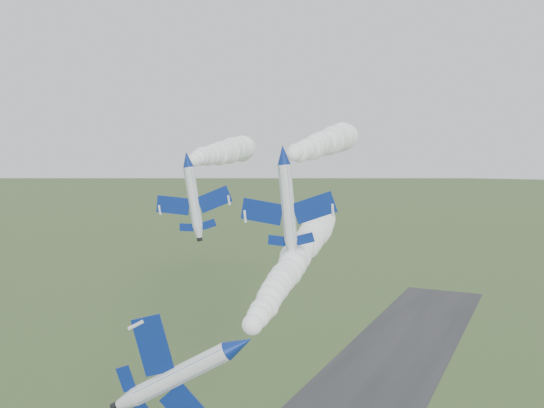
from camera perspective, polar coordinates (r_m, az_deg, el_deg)
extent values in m
cylinder|color=silver|center=(47.23, -3.12, -13.11)|extent=(4.30, 8.63, 2.04)
cone|color=navy|center=(42.35, -4.64, -15.31)|extent=(2.57, 2.68, 2.04)
cone|color=silver|center=(52.00, -1.94, -11.38)|extent=(2.46, 2.30, 2.04)
cylinder|color=black|center=(52.94, -1.74, -11.08)|extent=(1.16, 0.86, 1.03)
ellipsoid|color=black|center=(45.04, -3.07, -13.67)|extent=(2.11, 3.14, 1.36)
cube|color=navy|center=(47.58, -4.82, -9.77)|extent=(2.92, 2.96, 4.10)
cube|color=navy|center=(48.64, -1.32, -15.93)|extent=(2.92, 2.96, 4.10)
cube|color=navy|center=(50.91, -3.01, -10.11)|extent=(1.32, 1.35, 1.80)
cube|color=navy|center=(51.44, -1.26, -13.20)|extent=(1.32, 1.35, 1.80)
cube|color=navy|center=(50.55, -0.90, -11.13)|extent=(2.35, 2.09, 1.17)
cylinder|color=silver|center=(76.07, -7.99, 4.18)|extent=(4.10, 7.46, 1.50)
cone|color=navy|center=(71.49, -8.74, 4.11)|extent=(2.11, 2.36, 1.50)
cone|color=silver|center=(80.49, -7.34, 4.24)|extent=(1.98, 2.03, 1.50)
cylinder|color=black|center=(81.35, -7.23, 4.25)|extent=(0.90, 0.77, 0.76)
ellipsoid|color=black|center=(74.21, -8.34, 4.53)|extent=(1.86, 2.73, 1.00)
cube|color=navy|center=(77.33, -9.77, 3.79)|extent=(4.53, 3.44, 0.71)
cube|color=navy|center=(76.28, -5.93, 4.39)|extent=(4.53, 3.44, 0.71)
cube|color=navy|center=(79.99, -8.44, 4.07)|extent=(1.99, 1.55, 0.34)
cube|color=navy|center=(79.45, -6.46, 4.38)|extent=(1.99, 1.55, 0.34)
cube|color=navy|center=(79.52, -7.61, 5.04)|extent=(0.87, 1.46, 1.94)
cylinder|color=silver|center=(70.67, 1.07, 4.64)|extent=(3.51, 9.00, 1.72)
cone|color=navy|center=(65.22, 0.05, 4.60)|extent=(2.16, 2.62, 1.72)
cone|color=silver|center=(75.92, 1.91, 4.67)|extent=(2.07, 2.21, 1.72)
cylinder|color=black|center=(76.95, 2.06, 4.68)|extent=(0.98, 0.80, 0.87)
ellipsoid|color=black|center=(68.45, 0.63, 5.12)|extent=(1.75, 3.20, 1.14)
cube|color=navy|center=(72.20, -1.23, 4.29)|extent=(5.25, 3.47, 0.60)
cube|color=navy|center=(70.91, 3.71, 4.74)|extent=(5.25, 3.47, 0.60)
cube|color=navy|center=(75.34, 0.51, 4.55)|extent=(2.30, 1.57, 0.30)
cube|color=navy|center=(74.68, 3.03, 4.78)|extent=(2.30, 1.57, 0.30)
cube|color=navy|center=(74.77, 1.64, 5.71)|extent=(0.68, 1.72, 2.32)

